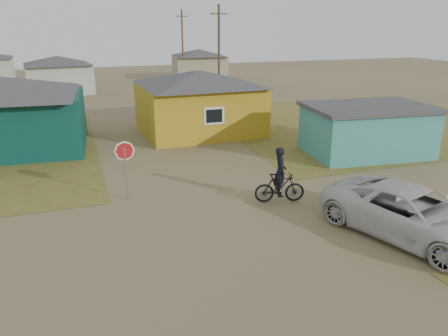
# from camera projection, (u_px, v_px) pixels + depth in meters

# --- Properties ---
(ground) EXTENTS (120.00, 120.00, 0.00)m
(ground) POSITION_uv_depth(u_px,v_px,m) (244.00, 233.00, 14.56)
(ground) COLOR olive
(grass_ne) EXTENTS (20.00, 18.00, 0.00)m
(grass_ne) POSITION_uv_depth(u_px,v_px,m) (361.00, 122.00, 30.56)
(grass_ne) COLOR olive
(grass_ne) RESTS_ON ground
(house_teal) EXTENTS (8.93, 7.08, 4.00)m
(house_teal) POSITION_uv_depth(u_px,v_px,m) (4.00, 113.00, 23.35)
(house_teal) COLOR #09342E
(house_teal) RESTS_ON ground
(house_yellow) EXTENTS (7.72, 6.76, 3.90)m
(house_yellow) POSITION_uv_depth(u_px,v_px,m) (199.00, 101.00, 27.24)
(house_yellow) COLOR #B5901B
(house_yellow) RESTS_ON ground
(shed_turquoise) EXTENTS (6.71, 4.93, 2.60)m
(shed_turquoise) POSITION_uv_depth(u_px,v_px,m) (367.00, 130.00, 22.93)
(shed_turquoise) COLOR teal
(shed_turquoise) RESTS_ON ground
(house_pale_west) EXTENTS (7.04, 6.15, 3.60)m
(house_pale_west) POSITION_uv_depth(u_px,v_px,m) (59.00, 74.00, 42.55)
(house_pale_west) COLOR #AEBAA0
(house_pale_west) RESTS_ON ground
(house_beige_east) EXTENTS (6.95, 6.05, 3.60)m
(house_beige_east) POSITION_uv_depth(u_px,v_px,m) (199.00, 64.00, 52.91)
(house_beige_east) COLOR gray
(house_beige_east) RESTS_ON ground
(utility_pole_near) EXTENTS (1.40, 0.20, 8.00)m
(utility_pole_near) POSITION_uv_depth(u_px,v_px,m) (219.00, 55.00, 34.98)
(utility_pole_near) COLOR #4D402E
(utility_pole_near) RESTS_ON ground
(utility_pole_far) EXTENTS (1.40, 0.20, 8.00)m
(utility_pole_far) POSITION_uv_depth(u_px,v_px,m) (183.00, 46.00, 49.62)
(utility_pole_far) COLOR #4D402E
(utility_pole_far) RESTS_ON ground
(stop_sign) EXTENTS (0.75, 0.32, 2.41)m
(stop_sign) POSITION_uv_depth(u_px,v_px,m) (125.00, 157.00, 16.72)
(stop_sign) COLOR gray
(stop_sign) RESTS_ON ground
(cyclist) EXTENTS (2.03, 1.01, 2.21)m
(cyclist) POSITION_uv_depth(u_px,v_px,m) (280.00, 182.00, 16.84)
(cyclist) COLOR black
(cyclist) RESTS_ON ground
(vehicle) EXTENTS (4.46, 6.49, 1.65)m
(vehicle) POSITION_uv_depth(u_px,v_px,m) (413.00, 214.00, 14.01)
(vehicle) COLOR silver
(vehicle) RESTS_ON ground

